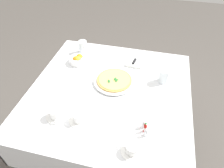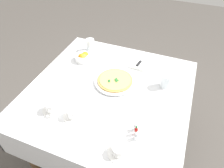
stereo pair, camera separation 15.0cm
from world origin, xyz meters
name	(u,v)px [view 1 (the left image)]	position (x,y,z in m)	size (l,w,h in m)	color
ground_plane	(110,142)	(0.00, 0.00, 0.00)	(8.00, 8.00, 0.00)	#4C4742
dining_table	(110,101)	(0.00, 0.00, 0.60)	(1.17, 1.17, 0.73)	white
pizza_plate	(114,81)	(0.09, -0.01, 0.74)	(0.31, 0.31, 0.02)	white
pizza	(114,80)	(0.09, -0.01, 0.75)	(0.27, 0.27, 0.02)	tan
coffee_cup_near_left	(132,149)	(-0.44, -0.24, 0.75)	(0.13, 0.13, 0.06)	white
coffee_cup_far_left	(55,113)	(-0.32, 0.28, 0.76)	(0.13, 0.13, 0.07)	white
coffee_cup_near_right	(79,117)	(-0.31, 0.12, 0.76)	(0.13, 0.13, 0.07)	white
water_glass_back_corner	(83,47)	(0.43, 0.36, 0.77)	(0.07, 0.07, 0.11)	white
water_glass_center_back	(164,77)	(0.19, -0.38, 0.77)	(0.08, 0.08, 0.11)	white
napkin_folded	(136,60)	(0.41, -0.13, 0.74)	(0.23, 0.14, 0.02)	white
dinner_knife	(136,58)	(0.41, -0.13, 0.75)	(0.20, 0.05, 0.01)	silver
citrus_bowl	(78,60)	(0.27, 0.34, 0.75)	(0.15, 0.15, 0.07)	white
hot_sauce_bottle	(145,128)	(-0.29, -0.29, 0.76)	(0.02, 0.02, 0.08)	#B7140F
salt_shaker	(144,125)	(-0.27, -0.28, 0.75)	(0.03, 0.03, 0.06)	white
pepper_shaker	(146,133)	(-0.32, -0.30, 0.75)	(0.03, 0.03, 0.06)	white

